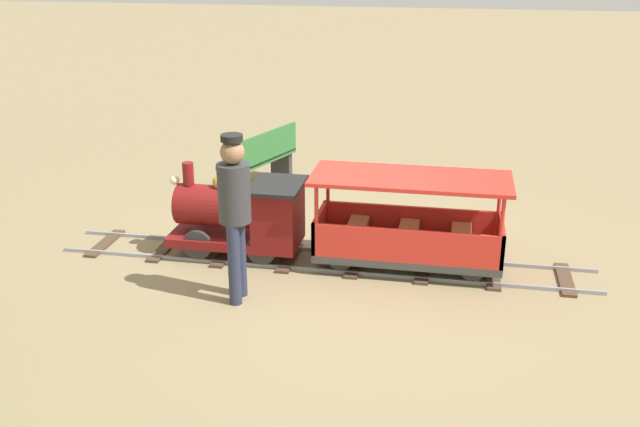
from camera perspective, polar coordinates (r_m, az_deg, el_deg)
name	(u,v)px	position (r m, az deg, el deg)	size (l,w,h in m)	color
ground_plane	(332,262)	(7.78, 0.92, -3.85)	(60.00, 60.00, 0.00)	#8C7A56
track	(322,260)	(7.79, 0.18, -3.68)	(0.75, 5.70, 0.04)	gray
locomotive	(244,214)	(7.80, -6.00, -0.06)	(0.71, 1.45, 0.98)	maroon
passenger_car	(408,231)	(7.53, 6.94, -1.36)	(0.81, 2.00, 0.97)	#3F3F3F
conductor_person	(235,205)	(6.69, -6.70, 0.63)	(0.30, 0.30, 1.62)	#282D47
park_bench	(260,160)	(9.94, -4.68, 4.22)	(1.36, 0.84, 0.82)	#2D6B33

